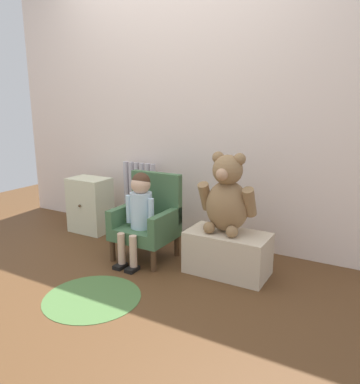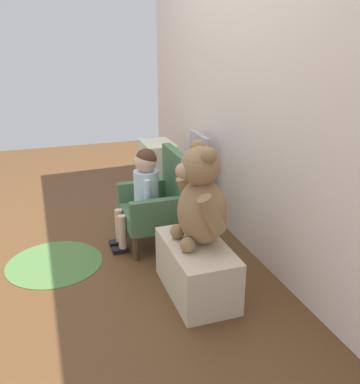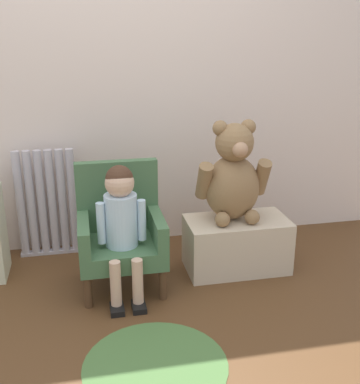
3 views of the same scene
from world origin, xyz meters
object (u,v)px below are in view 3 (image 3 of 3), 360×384
at_px(child_figure, 121,214).
at_px(floor_rug, 155,365).
at_px(child_armchair, 120,231).
at_px(low_bench, 236,244).
at_px(radiator, 47,204).
at_px(large_teddy_bear, 233,177).

height_order(child_figure, floor_rug, child_figure).
bearing_deg(child_armchair, low_bench, 2.02).
relative_size(child_figure, low_bench, 1.19).
relative_size(radiator, large_teddy_bear, 1.17).
xyz_separation_m(child_armchair, floor_rug, (0.07, -0.74, -0.31)).
relative_size(large_teddy_bear, floor_rug, 0.92).
height_order(child_armchair, child_figure, child_figure).
distance_m(large_teddy_bear, floor_rug, 1.13).
height_order(child_figure, large_teddy_bear, large_teddy_bear).
relative_size(child_armchair, floor_rug, 1.08).
bearing_deg(low_bench, large_teddy_bear, 132.32).
height_order(child_figure, low_bench, child_figure).
height_order(child_armchair, large_teddy_bear, large_teddy_bear).
bearing_deg(child_figure, floor_rug, -83.69).
distance_m(child_armchair, large_teddy_bear, 0.70).
xyz_separation_m(low_bench, floor_rug, (-0.61, -0.77, -0.15)).
xyz_separation_m(radiator, large_teddy_bear, (1.05, -0.40, 0.23)).
bearing_deg(large_teddy_bear, child_figure, -165.57).
xyz_separation_m(low_bench, large_teddy_bear, (-0.03, 0.03, 0.41)).
bearing_deg(large_teddy_bear, radiator, 159.31).
distance_m(child_armchair, low_bench, 0.69).
distance_m(radiator, large_teddy_bear, 1.15).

